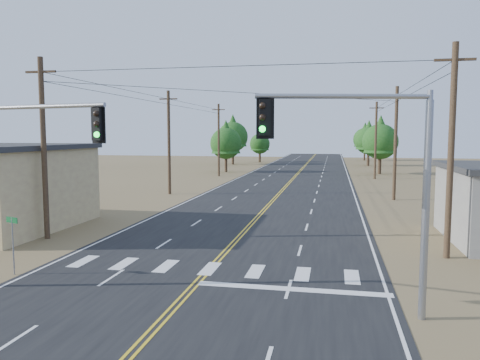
# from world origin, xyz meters

# --- Properties ---
(ground) EXTENTS (220.00, 220.00, 0.00)m
(ground) POSITION_xyz_m (0.00, 0.00, 0.00)
(ground) COLOR olive
(ground) RESTS_ON ground
(road) EXTENTS (15.00, 200.00, 0.02)m
(road) POSITION_xyz_m (0.00, 30.00, 0.01)
(road) COLOR black
(road) RESTS_ON ground
(utility_pole_left_near) EXTENTS (1.80, 0.30, 10.00)m
(utility_pole_left_near) POSITION_xyz_m (-10.50, 12.00, 5.12)
(utility_pole_left_near) COLOR #4C3826
(utility_pole_left_near) RESTS_ON ground
(utility_pole_left_mid) EXTENTS (1.80, 0.30, 10.00)m
(utility_pole_left_mid) POSITION_xyz_m (-10.50, 32.00, 5.12)
(utility_pole_left_mid) COLOR #4C3826
(utility_pole_left_mid) RESTS_ON ground
(utility_pole_left_far) EXTENTS (1.80, 0.30, 10.00)m
(utility_pole_left_far) POSITION_xyz_m (-10.50, 52.00, 5.12)
(utility_pole_left_far) COLOR #4C3826
(utility_pole_left_far) RESTS_ON ground
(utility_pole_right_near) EXTENTS (1.80, 0.30, 10.00)m
(utility_pole_right_near) POSITION_xyz_m (10.50, 12.00, 5.12)
(utility_pole_right_near) COLOR #4C3826
(utility_pole_right_near) RESTS_ON ground
(utility_pole_right_mid) EXTENTS (1.80, 0.30, 10.00)m
(utility_pole_right_mid) POSITION_xyz_m (10.50, 32.00, 5.12)
(utility_pole_right_mid) COLOR #4C3826
(utility_pole_right_mid) RESTS_ON ground
(utility_pole_right_far) EXTENTS (1.80, 0.30, 10.00)m
(utility_pole_right_far) POSITION_xyz_m (10.50, 52.00, 5.12)
(utility_pole_right_far) COLOR #4C3826
(utility_pole_right_far) RESTS_ON ground
(signal_mast_left) EXTENTS (6.08, 1.49, 6.96)m
(signal_mast_left) POSITION_xyz_m (-6.24, 3.65, 4.74)
(signal_mast_left) COLOR gray
(signal_mast_left) RESTS_ON ground
(signal_mast_right) EXTENTS (5.30, 1.55, 7.16)m
(signal_mast_right) POSITION_xyz_m (6.52, 3.64, 4.80)
(signal_mast_right) COLOR gray
(signal_mast_right) RESTS_ON ground
(street_sign) EXTENTS (0.69, 0.26, 2.42)m
(street_sign) POSITION_xyz_m (-7.80, 5.64, 1.62)
(street_sign) COLOR gray
(street_sign) RESTS_ON ground
(tree_left_near) EXTENTS (4.83, 4.83, 8.04)m
(tree_left_near) POSITION_xyz_m (-11.11, 59.08, 4.92)
(tree_left_near) COLOR #3F2D1E
(tree_left_near) RESTS_ON ground
(tree_left_mid) EXTENTS (5.82, 5.82, 9.69)m
(tree_left_mid) POSITION_xyz_m (-14.00, 77.46, 5.93)
(tree_left_mid) COLOR #3F2D1E
(tree_left_mid) RESTS_ON ground
(tree_left_far) EXTENTS (4.19, 4.19, 6.98)m
(tree_left_far) POSITION_xyz_m (-9.99, 85.56, 4.26)
(tree_left_far) COLOR #3F2D1E
(tree_left_far) RESTS_ON ground
(tree_right_near) EXTENTS (5.19, 5.19, 8.64)m
(tree_right_near) POSITION_xyz_m (11.84, 60.10, 5.28)
(tree_right_near) COLOR #3F2D1E
(tree_right_near) RESTS_ON ground
(tree_right_mid) EXTENTS (5.07, 5.07, 8.46)m
(tree_right_mid) POSITION_xyz_m (11.47, 78.46, 5.17)
(tree_right_mid) COLOR #3F2D1E
(tree_right_mid) RESTS_ON ground
(tree_right_far) EXTENTS (5.09, 5.09, 8.49)m
(tree_right_far) POSITION_xyz_m (11.95, 96.98, 5.19)
(tree_right_far) COLOR #3F2D1E
(tree_right_far) RESTS_ON ground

